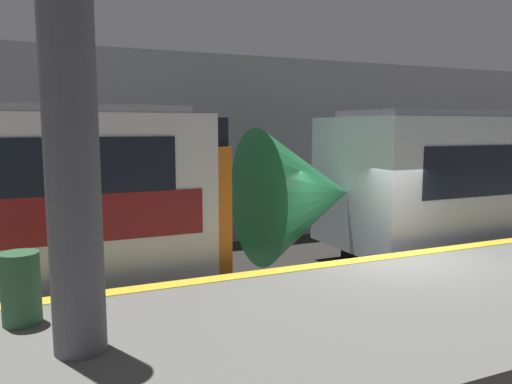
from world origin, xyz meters
TOP-DOWN VIEW (x-y plane):
  - ground_plane at (0.00, 0.00)m, footprint 120.00×120.00m
  - platform at (0.00, -1.99)m, footprint 40.00×3.98m
  - station_rear_barrier at (0.00, 6.27)m, footprint 50.00×0.15m
  - support_pillar_near at (-5.47, -1.88)m, footprint 0.53×0.53m
  - trash_bin at (-6.04, -0.85)m, footprint 0.44×0.44m

SIDE VIEW (x-z plane):
  - ground_plane at x=0.00m, z-range 0.00..0.00m
  - platform at x=0.00m, z-range 0.00..1.05m
  - trash_bin at x=-6.04m, z-range 1.04..1.89m
  - station_rear_barrier at x=0.00m, z-range 0.00..5.33m
  - support_pillar_near at x=-5.47m, z-range 1.04..4.57m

